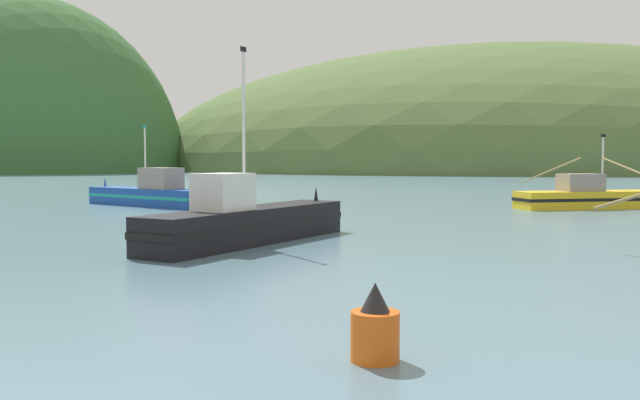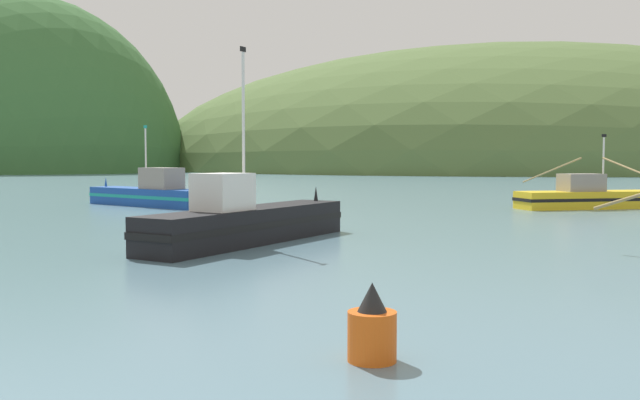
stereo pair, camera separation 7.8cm
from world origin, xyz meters
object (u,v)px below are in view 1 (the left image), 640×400
object	(u,v)px
fishing_boat_yellow	(589,197)
fishing_boat_black	(247,222)
fishing_boat_blue	(149,194)
channel_buoy	(375,329)

from	to	relation	value
fishing_boat_yellow	fishing_boat_black	bearing A→B (deg)	-150.55
fishing_boat_yellow	fishing_boat_blue	distance (m)	30.63
fishing_boat_black	channel_buoy	world-z (taller)	fishing_boat_black
fishing_boat_yellow	channel_buoy	xyz separation A→B (m)	(-11.91, -37.75, -0.23)
fishing_boat_black	fishing_boat_blue	bearing A→B (deg)	53.62
fishing_boat_blue	channel_buoy	bearing A→B (deg)	147.16
fishing_boat_yellow	fishing_boat_black	size ratio (longest dim) A/B	1.49
fishing_boat_blue	fishing_boat_black	distance (m)	23.49
fishing_boat_blue	fishing_boat_black	world-z (taller)	fishing_boat_black
fishing_boat_yellow	channel_buoy	distance (m)	39.58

